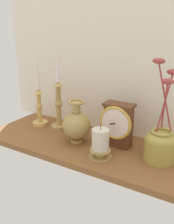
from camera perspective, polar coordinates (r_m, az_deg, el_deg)
name	(u,v)px	position (r cm, az deg, el deg)	size (l,w,h in cm)	color
ground_plane	(95,148)	(113.41, 1.75, -7.63)	(100.00, 36.00, 2.40)	brown
back_wall	(117,62)	(119.06, 6.43, 10.62)	(120.00, 2.00, 65.00)	white
mantel_clock	(118,124)	(108.98, 6.60, -2.64)	(13.95, 8.99, 18.32)	#582F1A
candlestick_tall_left	(39,99)	(131.32, -10.29, 2.74)	(7.63, 7.63, 37.81)	tan
candlestick_tall_center	(58,100)	(125.49, -6.15, 2.59)	(8.19, 8.19, 45.07)	tan
brass_vase_bulbous	(77,125)	(112.68, -2.24, -2.69)	(12.03, 12.03, 18.56)	#AA8F4A
brass_vase_jar	(161,142)	(101.96, 15.49, -6.28)	(11.88, 11.88, 37.80)	#A8943F
pillar_candle_front	(100,143)	(101.17, 2.88, -6.74)	(8.83, 8.83, 12.65)	tan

